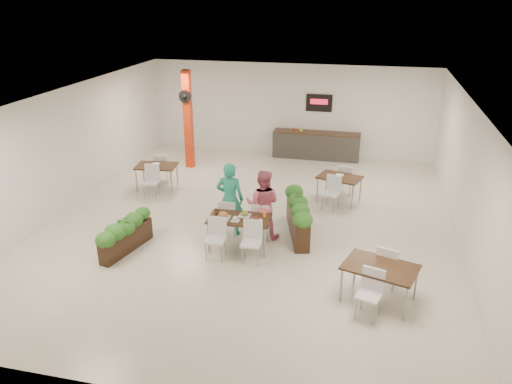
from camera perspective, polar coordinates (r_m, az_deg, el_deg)
ground at (r=12.77m, az=-0.66°, el=-3.52°), size 12.00×12.00×0.00m
room_shell at (r=12.04m, az=-0.70°, el=5.12°), size 10.10×12.10×3.22m
red_column at (r=16.50m, az=-7.78°, el=8.31°), size 0.40×0.41×3.20m
service_counter at (r=17.66m, az=6.89°, el=5.40°), size 3.00×0.64×2.20m
main_table at (r=11.32m, az=-1.98°, el=-3.49°), size 1.43×1.66×0.92m
diner_man at (r=11.88m, az=-3.00°, el=-0.80°), size 0.67×0.45×1.81m
diner_woman at (r=11.73m, az=0.77°, el=-1.41°), size 0.84×0.67×1.69m
planter_left at (r=11.61m, az=-14.69°, el=-4.40°), size 0.68×1.66×0.87m
planter_right at (r=12.04m, az=4.80°, el=-2.56°), size 0.87×2.07×1.12m
side_table_a at (r=14.97m, az=-11.30°, el=2.58°), size 1.25×1.66×0.92m
side_table_b at (r=13.97m, az=9.52°, el=1.27°), size 1.32×1.67×0.92m
side_table_c at (r=9.72m, az=13.98°, el=-8.83°), size 1.53×1.67×0.92m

